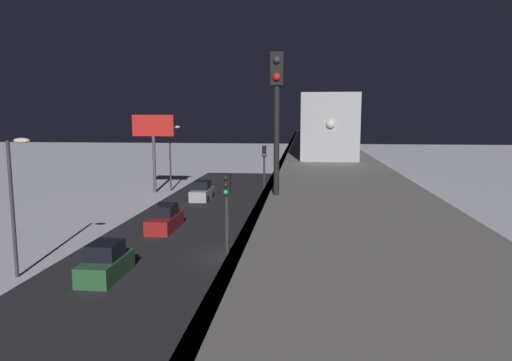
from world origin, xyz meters
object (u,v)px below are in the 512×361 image
(sedan_silver, at_px, (202,192))
(traffic_light_near, at_px, (227,226))
(subway_train, at_px, (316,120))
(rail_signal, at_px, (277,99))
(traffic_light_far, at_px, (277,154))
(sedan_red, at_px, (165,219))
(sedan_green, at_px, (106,263))
(traffic_light_mid, at_px, (264,173))
(commercial_billboard, at_px, (153,133))

(sedan_silver, height_order, traffic_light_near, traffic_light_near)
(subway_train, bearing_deg, rail_signal, 86.88)
(sedan_silver, xyz_separation_m, traffic_light_far, (-7.50, -8.27, 3.41))
(sedan_red, bearing_deg, rail_signal, 114.86)
(rail_signal, height_order, sedan_red, rail_signal)
(sedan_green, distance_m, sedan_red, 10.97)
(sedan_silver, bearing_deg, traffic_light_far, -132.21)
(subway_train, relative_size, sedan_red, 11.64)
(rail_signal, bearing_deg, sedan_red, -65.14)
(traffic_light_near, bearing_deg, sedan_green, -31.73)
(rail_signal, bearing_deg, sedan_silver, -74.05)
(rail_signal, xyz_separation_m, traffic_light_near, (2.42, -5.81, -5.06))
(sedan_green, relative_size, traffic_light_mid, 0.63)
(traffic_light_near, bearing_deg, sedan_silver, -75.46)
(sedan_silver, distance_m, sedan_green, 24.28)
(subway_train, relative_size, traffic_light_mid, 8.67)
(traffic_light_mid, relative_size, traffic_light_far, 1.00)
(commercial_billboard, bearing_deg, rail_signal, 112.92)
(subway_train, distance_m, traffic_light_near, 32.30)
(rail_signal, bearing_deg, subway_train, -93.12)
(sedan_green, height_order, traffic_light_mid, traffic_light_mid)
(sedan_green, xyz_separation_m, sedan_red, (-0.00, -10.97, -0.00))
(sedan_red, distance_m, commercial_billboard, 19.20)
(sedan_silver, bearing_deg, commercial_billboard, -30.76)
(commercial_billboard, bearing_deg, traffic_light_near, 112.96)
(sedan_silver, xyz_separation_m, sedan_red, (0.00, 13.30, 0.01))
(sedan_green, xyz_separation_m, traffic_light_mid, (-7.50, -13.95, 3.40))
(subway_train, relative_size, rail_signal, 13.87)
(sedan_silver, relative_size, traffic_light_near, 0.69)
(rail_signal, height_order, traffic_light_mid, rail_signal)
(sedan_green, bearing_deg, rail_signal, 133.53)
(rail_signal, distance_m, sedan_green, 16.71)
(traffic_light_far, distance_m, commercial_billboard, 14.80)
(sedan_red, bearing_deg, traffic_light_far, -109.17)
(subway_train, relative_size, traffic_light_near, 8.67)
(sedan_silver, relative_size, sedan_red, 0.92)
(sedan_green, xyz_separation_m, traffic_light_near, (-7.50, 4.64, 3.40))
(subway_train, height_order, sedan_red, subway_train)
(traffic_light_near, xyz_separation_m, traffic_light_far, (0.00, -37.18, 0.00))
(sedan_green, height_order, sedan_red, same)
(traffic_light_mid, height_order, traffic_light_far, same)
(subway_train, height_order, sedan_green, subway_train)
(traffic_light_near, height_order, commercial_billboard, commercial_billboard)
(traffic_light_near, height_order, traffic_light_far, same)
(sedan_green, relative_size, traffic_light_near, 0.63)
(traffic_light_mid, xyz_separation_m, traffic_light_far, (0.00, -18.59, 0.00))
(sedan_red, distance_m, traffic_light_mid, 8.76)
(rail_signal, distance_m, traffic_light_far, 43.36)
(traffic_light_far, bearing_deg, rail_signal, 93.23)
(subway_train, height_order, traffic_light_far, subway_train)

